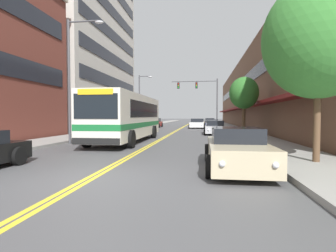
# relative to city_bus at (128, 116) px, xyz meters

# --- Properties ---
(ground_plane) EXTENTS (240.00, 240.00, 0.00)m
(ground_plane) POSITION_rel_city_bus_xyz_m (2.02, 26.33, -1.78)
(ground_plane) COLOR #4C4C4F
(sidewalk_left) EXTENTS (3.01, 106.00, 0.17)m
(sidewalk_left) POSITION_rel_city_bus_xyz_m (-4.98, 26.33, -1.69)
(sidewalk_left) COLOR gray
(sidewalk_left) RESTS_ON ground_plane
(sidewalk_right) EXTENTS (3.01, 106.00, 0.17)m
(sidewalk_right) POSITION_rel_city_bus_xyz_m (9.03, 26.33, -1.69)
(sidewalk_right) COLOR gray
(sidewalk_right) RESTS_ON ground_plane
(centre_line) EXTENTS (0.34, 106.00, 0.01)m
(centre_line) POSITION_rel_city_bus_xyz_m (2.02, 26.33, -1.77)
(centre_line) COLOR yellow
(centre_line) RESTS_ON ground_plane
(office_tower_left) EXTENTS (12.08, 21.15, 27.89)m
(office_tower_left) POSITION_rel_city_bus_xyz_m (-12.72, 16.15, 12.17)
(office_tower_left) COLOR #BCB7AD
(office_tower_left) RESTS_ON ground_plane
(storefront_row_right) EXTENTS (9.10, 68.00, 10.44)m
(storefront_row_right) POSITION_rel_city_bus_xyz_m (14.77, 26.33, 3.44)
(storefront_row_right) COLOR brown
(storefront_row_right) RESTS_ON ground_plane
(city_bus) EXTENTS (2.85, 10.87, 3.14)m
(city_bus) POSITION_rel_city_bus_xyz_m (0.00, 0.00, 0.00)
(city_bus) COLOR silver
(city_bus) RESTS_ON ground_plane
(car_slate_blue_parked_left_near) EXTENTS (2.03, 4.82, 1.33)m
(car_slate_blue_parked_left_near) POSITION_rel_city_bus_xyz_m (-2.29, 12.41, -1.15)
(car_slate_blue_parked_left_near) COLOR #475675
(car_slate_blue_parked_left_near) RESTS_ON ground_plane
(car_red_parked_left_mid) EXTENTS (2.00, 4.64, 1.42)m
(car_red_parked_left_mid) POSITION_rel_city_bus_xyz_m (-2.27, 22.44, -1.13)
(car_red_parked_left_mid) COLOR maroon
(car_red_parked_left_mid) RESTS_ON ground_plane
(car_beige_parked_right_foreground) EXTENTS (2.08, 4.74, 1.38)m
(car_beige_parked_right_foreground) POSITION_rel_city_bus_xyz_m (6.30, -8.70, -1.13)
(car_beige_parked_right_foreground) COLOR #BCAD89
(car_beige_parked_right_foreground) RESTS_ON ground_plane
(car_silver_parked_right_mid) EXTENTS (2.15, 4.85, 1.32)m
(car_silver_parked_right_mid) POSITION_rel_city_bus_xyz_m (6.31, 8.15, -1.16)
(car_silver_parked_right_mid) COLOR #B7B7BC
(car_silver_parked_right_mid) RESTS_ON ground_plane
(car_charcoal_parked_right_far) EXTENTS (2.16, 4.69, 1.34)m
(car_charcoal_parked_right_far) POSITION_rel_city_bus_xyz_m (6.41, 32.17, -1.16)
(car_charcoal_parked_right_far) COLOR #232328
(car_charcoal_parked_right_far) RESTS_ON ground_plane
(car_navy_parked_right_end) EXTENTS (2.12, 4.79, 1.26)m
(car_navy_parked_right_end) POSITION_rel_city_bus_xyz_m (6.40, 19.78, -1.20)
(car_navy_parked_right_end) COLOR #19234C
(car_navy_parked_right_end) RESTS_ON ground_plane
(car_champagne_moving_lead) EXTENTS (2.20, 4.50, 1.32)m
(car_champagne_moving_lead) POSITION_rel_city_bus_xyz_m (4.38, 26.52, -1.16)
(car_champagne_moving_lead) COLOR beige
(car_champagne_moving_lead) RESTS_ON ground_plane
(car_white_moving_second) EXTENTS (2.20, 4.55, 1.39)m
(car_white_moving_second) POSITION_rel_city_bus_xyz_m (4.27, 20.32, -1.13)
(car_white_moving_second) COLOR white
(car_white_moving_second) RESTS_ON ground_plane
(traffic_signal_mast) EXTENTS (6.95, 0.38, 7.34)m
(traffic_signal_mast) POSITION_rel_city_bus_xyz_m (4.97, 22.28, 3.46)
(traffic_signal_mast) COLOR #47474C
(traffic_signal_mast) RESTS_ON ground_plane
(street_lamp_left_near) EXTENTS (2.40, 0.28, 7.82)m
(street_lamp_left_near) POSITION_rel_city_bus_xyz_m (-2.94, -1.92, 2.90)
(street_lamp_left_near) COLOR #47474C
(street_lamp_left_near) RESTS_ON ground_plane
(street_lamp_left_far) EXTENTS (1.84, 0.28, 7.17)m
(street_lamp_left_far) POSITION_rel_city_bus_xyz_m (-3.03, 16.49, 2.48)
(street_lamp_left_far) COLOR #47474C
(street_lamp_left_far) RESTS_ON ground_plane
(street_tree_right_near) EXTENTS (3.77, 3.77, 6.35)m
(street_tree_right_near) POSITION_rel_city_bus_xyz_m (9.13, -7.90, 2.66)
(street_tree_right_near) COLOR brown
(street_tree_right_near) RESTS_ON sidewalk_right
(street_tree_right_mid) EXTENTS (2.43, 2.43, 4.87)m
(street_tree_right_mid) POSITION_rel_city_bus_xyz_m (8.57, 5.07, 1.90)
(street_tree_right_mid) COLOR brown
(street_tree_right_mid) RESTS_ON sidewalk_right
(fire_hydrant) EXTENTS (0.28, 0.20, 0.82)m
(fire_hydrant) POSITION_rel_city_bus_xyz_m (7.97, -1.06, -1.20)
(fire_hydrant) COLOR red
(fire_hydrant) RESTS_ON sidewalk_right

